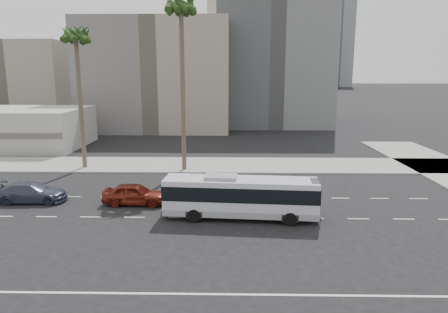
{
  "coord_description": "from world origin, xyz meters",
  "views": [
    {
      "loc": [
        0.52,
        -25.56,
        9.56
      ],
      "look_at": [
        -0.04,
        4.0,
        3.39
      ],
      "focal_mm": 32.29,
      "sensor_mm": 36.0,
      "label": 1
    }
  ],
  "objects_px": {
    "city_bus": "(241,196)",
    "palm_mid": "(76,38)",
    "car_a": "(135,194)",
    "car_b": "(32,192)",
    "palm_near": "(181,10)"
  },
  "relations": [
    {
      "from": "car_a",
      "to": "car_b",
      "type": "relative_size",
      "value": 0.91
    },
    {
      "from": "palm_near",
      "to": "car_a",
      "type": "bearing_deg",
      "value": -103.01
    },
    {
      "from": "car_b",
      "to": "city_bus",
      "type": "bearing_deg",
      "value": -103.03
    },
    {
      "from": "car_b",
      "to": "palm_mid",
      "type": "distance_m",
      "value": 16.22
    },
    {
      "from": "palm_near",
      "to": "palm_mid",
      "type": "bearing_deg",
      "value": 175.94
    },
    {
      "from": "palm_near",
      "to": "city_bus",
      "type": "bearing_deg",
      "value": -68.25
    },
    {
      "from": "car_a",
      "to": "palm_near",
      "type": "distance_m",
      "value": 18.04
    },
    {
      "from": "car_b",
      "to": "palm_near",
      "type": "bearing_deg",
      "value": -47.09
    },
    {
      "from": "car_a",
      "to": "car_b",
      "type": "bearing_deg",
      "value": 88.64
    },
    {
      "from": "city_bus",
      "to": "car_b",
      "type": "height_order",
      "value": "city_bus"
    },
    {
      "from": "palm_near",
      "to": "palm_mid",
      "type": "height_order",
      "value": "palm_near"
    },
    {
      "from": "city_bus",
      "to": "car_a",
      "type": "height_order",
      "value": "city_bus"
    },
    {
      "from": "city_bus",
      "to": "palm_mid",
      "type": "xyz_separation_m",
      "value": [
        -15.54,
        14.03,
        11.26
      ]
    },
    {
      "from": "city_bus",
      "to": "car_b",
      "type": "distance_m",
      "value": 15.97
    },
    {
      "from": "car_b",
      "to": "palm_near",
      "type": "distance_m",
      "value": 20.46
    }
  ]
}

